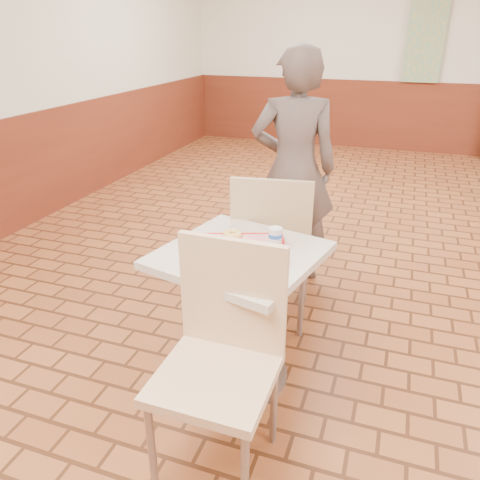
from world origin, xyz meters
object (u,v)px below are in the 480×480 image
(paper_cup, at_px, (275,236))
(customer, at_px, (294,169))
(main_table, at_px, (240,295))
(serving_tray, at_px, (240,249))
(chair_main_back, at_px, (273,244))
(ring_donut, at_px, (232,234))
(chair_main_front, at_px, (222,349))
(long_john_donut, at_px, (255,248))

(paper_cup, bearing_deg, customer, 98.90)
(main_table, distance_m, serving_tray, 0.26)
(main_table, distance_m, chair_main_back, 0.54)
(serving_tray, relative_size, ring_donut, 4.56)
(chair_main_back, distance_m, customer, 0.72)
(main_table, height_order, chair_main_front, chair_main_front)
(chair_main_front, height_order, ring_donut, chair_main_front)
(ring_donut, bearing_deg, serving_tray, -52.13)
(chair_main_front, distance_m, serving_tray, 0.53)
(serving_tray, distance_m, ring_donut, 0.12)
(chair_main_back, xyz_separation_m, ring_donut, (-0.09, -0.45, 0.24))
(customer, xyz_separation_m, long_john_donut, (0.11, -1.24, -0.03))
(ring_donut, relative_size, long_john_donut, 0.69)
(chair_main_front, bearing_deg, serving_tray, 101.30)
(main_table, xyz_separation_m, ring_donut, (-0.07, 0.09, 0.28))
(chair_main_back, relative_size, serving_tray, 2.27)
(main_table, height_order, long_john_donut, long_john_donut)
(serving_tray, bearing_deg, long_john_donut, -18.29)
(customer, height_order, serving_tray, customer)
(chair_main_front, xyz_separation_m, paper_cup, (0.06, 0.56, 0.27))
(chair_main_front, distance_m, customer, 1.72)
(ring_donut, bearing_deg, long_john_donut, -37.72)
(serving_tray, xyz_separation_m, long_john_donut, (0.08, -0.03, 0.03))
(long_john_donut, bearing_deg, chair_main_front, -88.91)
(serving_tray, height_order, ring_donut, ring_donut)
(main_table, height_order, chair_main_back, chair_main_back)
(chair_main_back, height_order, long_john_donut, chair_main_back)
(customer, bearing_deg, chair_main_front, 77.54)
(paper_cup, bearing_deg, chair_main_front, -95.73)
(serving_tray, distance_m, long_john_donut, 0.09)
(ring_donut, bearing_deg, paper_cup, -2.92)
(customer, relative_size, long_john_donut, 11.83)
(ring_donut, xyz_separation_m, paper_cup, (0.22, -0.01, 0.03))
(serving_tray, bearing_deg, customer, 91.29)
(ring_donut, distance_m, paper_cup, 0.22)
(long_john_donut, bearing_deg, ring_donut, 142.28)
(customer, relative_size, paper_cup, 19.74)
(customer, bearing_deg, main_table, 74.77)
(main_table, relative_size, serving_tray, 1.72)
(chair_main_back, distance_m, long_john_donut, 0.62)
(main_table, xyz_separation_m, serving_tray, (0.00, 0.00, 0.26))
(main_table, xyz_separation_m, chair_main_back, (0.02, 0.54, 0.05))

